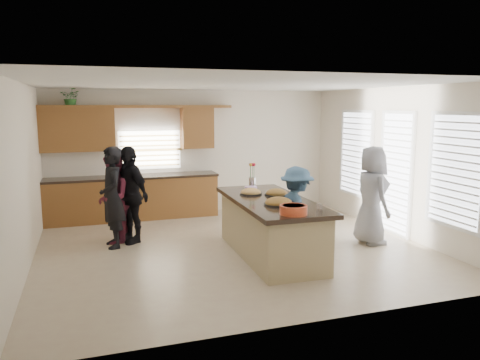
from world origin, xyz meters
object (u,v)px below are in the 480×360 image
object	(u,v)px
island	(271,229)
salad_bowl	(293,209)
woman_left_back	(112,197)
woman_right_front	(372,195)
woman_left_mid	(114,199)
woman_right_back	(297,212)
woman_left_front	(130,194)

from	to	relation	value
island	salad_bowl	world-z (taller)	salad_bowl
woman_left_back	woman_right_front	world-z (taller)	woman_left_back
salad_bowl	woman_left_mid	world-z (taller)	woman_left_mid
woman_left_mid	woman_right_front	distance (m)	4.60
island	salad_bowl	xyz separation A→B (m)	(-0.11, -1.11, 0.57)
island	woman_left_mid	world-z (taller)	woman_left_mid
woman_left_back	woman_right_back	xyz separation A→B (m)	(2.81, -1.48, -0.14)
woman_left_mid	woman_left_back	bearing A→B (deg)	9.63
island	woman_left_front	bearing A→B (deg)	145.35
salad_bowl	woman_left_back	world-z (taller)	woman_left_back
woman_left_mid	salad_bowl	bearing A→B (deg)	57.57
woman_left_front	woman_right_front	bearing A→B (deg)	42.99
salad_bowl	woman_left_back	distance (m)	3.35
island	woman_right_front	bearing A→B (deg)	4.00
island	woman_right_back	size ratio (longest dim) A/B	1.84
woman_right_back	woman_right_front	bearing A→B (deg)	-84.96
woman_left_mid	woman_right_back	bearing A→B (deg)	75.02
woman_left_mid	woman_left_front	world-z (taller)	woman_left_front
woman_right_front	woman_left_front	bearing A→B (deg)	74.77
salad_bowl	woman_left_front	size ratio (longest dim) A/B	0.22
woman_right_back	woman_left_back	bearing A→B (deg)	58.06
island	woman_left_back	world-z (taller)	woman_left_back
island	woman_left_mid	size ratio (longest dim) A/B	1.70
woman_left_mid	island	bearing A→B (deg)	73.73
woman_left_back	woman_right_back	distance (m)	3.18
island	woman_left_mid	xyz separation A→B (m)	(-2.39, 1.58, 0.35)
salad_bowl	woman_right_back	world-z (taller)	woman_right_back
woman_left_mid	woman_left_front	size ratio (longest dim) A/B	0.92
island	woman_right_back	world-z (taller)	woman_right_back
woman_left_back	woman_left_front	world-z (taller)	woman_left_back
woman_left_back	woman_right_back	size ratio (longest dim) A/B	1.19
island	salad_bowl	bearing A→B (deg)	-94.24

